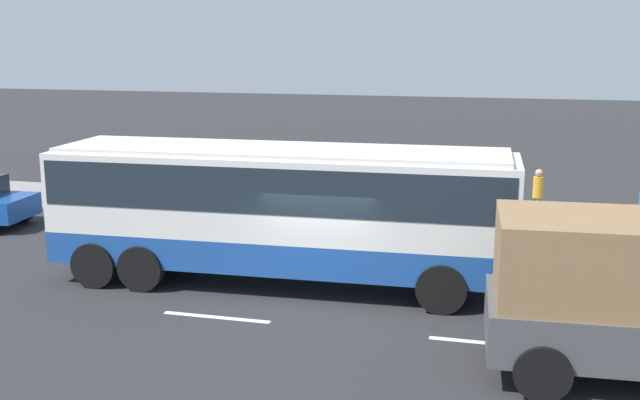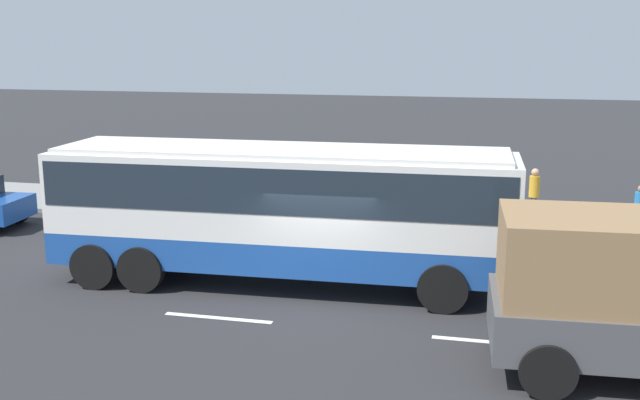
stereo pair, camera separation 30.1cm
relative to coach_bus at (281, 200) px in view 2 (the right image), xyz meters
The scene contains 6 objects.
ground_plane 2.58m from the coach_bus, 38.18° to the right, with size 120.00×120.00×0.00m, color #28282B.
sidewalk_curb 7.65m from the coach_bus, 80.47° to the left, with size 80.00×4.00×0.15m, color gray.
lane_centreline 7.29m from the coach_bus, 21.33° to the right, with size 43.09×0.16×0.01m.
coach_bus is the anchor object (origin of this frame).
pedestrian_near_curb 9.27m from the coach_bus, 48.43° to the left, with size 0.32×0.32×1.76m.
pedestrian_at_crossing 10.98m from the coach_bus, 33.97° to the left, with size 0.32×0.32×1.52m.
Camera 2 is at (3.69, -15.91, 5.88)m, focal length 42.47 mm.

